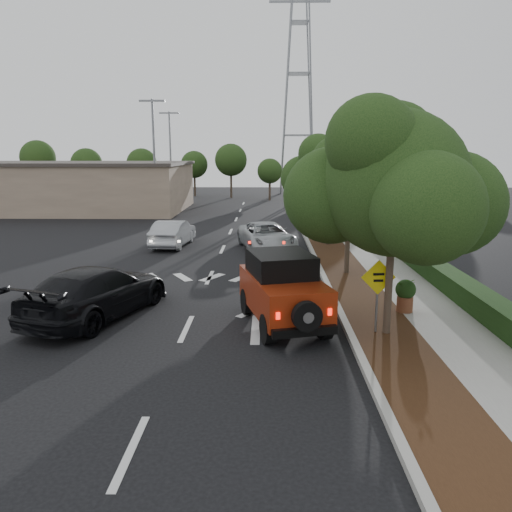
{
  "coord_description": "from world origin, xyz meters",
  "views": [
    {
      "loc": [
        2.29,
        -13.56,
        4.96
      ],
      "look_at": [
        1.94,
        3.0,
        1.52
      ],
      "focal_mm": 35.0,
      "sensor_mm": 36.0,
      "label": 1
    }
  ],
  "objects_px": {
    "silver_suv_ahead": "(267,236)",
    "speed_hump_sign": "(378,286)",
    "black_suv_oncoming": "(97,292)",
    "red_jeep": "(281,288)"
  },
  "relations": [
    {
      "from": "silver_suv_ahead",
      "to": "black_suv_oncoming",
      "type": "xyz_separation_m",
      "value": [
        -5.19,
        -10.91,
        0.09
      ]
    },
    {
      "from": "red_jeep",
      "to": "silver_suv_ahead",
      "type": "height_order",
      "value": "red_jeep"
    },
    {
      "from": "silver_suv_ahead",
      "to": "black_suv_oncoming",
      "type": "relative_size",
      "value": 0.92
    },
    {
      "from": "red_jeep",
      "to": "black_suv_oncoming",
      "type": "distance_m",
      "value": 5.65
    },
    {
      "from": "black_suv_oncoming",
      "to": "silver_suv_ahead",
      "type": "bearing_deg",
      "value": -96.83
    },
    {
      "from": "silver_suv_ahead",
      "to": "speed_hump_sign",
      "type": "relative_size",
      "value": 2.48
    },
    {
      "from": "red_jeep",
      "to": "silver_suv_ahead",
      "type": "xyz_separation_m",
      "value": [
        -0.43,
        11.41,
        -0.37
      ]
    },
    {
      "from": "silver_suv_ahead",
      "to": "speed_hump_sign",
      "type": "height_order",
      "value": "speed_hump_sign"
    },
    {
      "from": "silver_suv_ahead",
      "to": "speed_hump_sign",
      "type": "bearing_deg",
      "value": -90.01
    },
    {
      "from": "black_suv_oncoming",
      "to": "red_jeep",
      "type": "bearing_deg",
      "value": -166.42
    }
  ]
}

